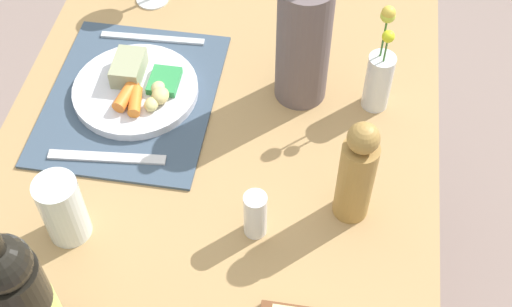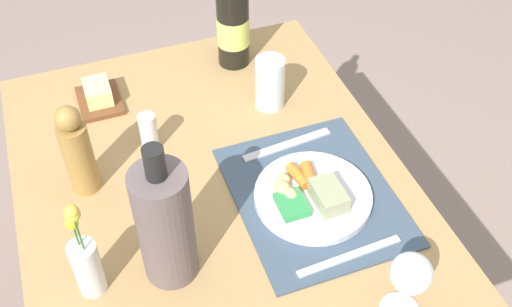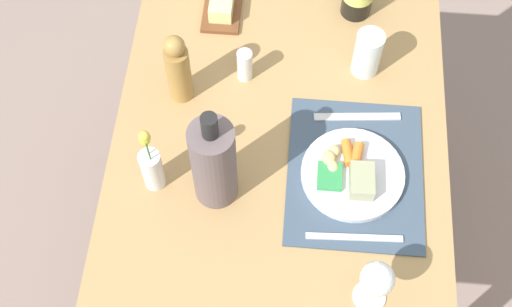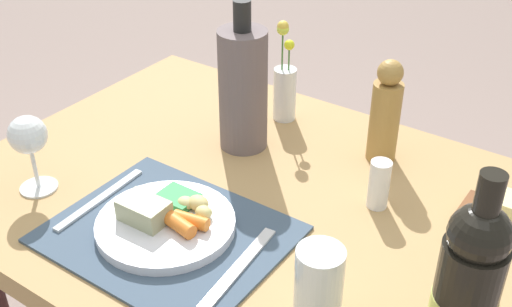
% 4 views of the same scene
% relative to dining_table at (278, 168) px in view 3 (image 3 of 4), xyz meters
% --- Properties ---
extents(ground_plane, '(8.00, 8.00, 0.00)m').
position_rel_dining_table_xyz_m(ground_plane, '(0.00, 0.00, -0.64)').
color(ground_plane, gray).
extents(dining_table, '(1.12, 0.81, 0.75)m').
position_rel_dining_table_xyz_m(dining_table, '(0.00, 0.00, 0.00)').
color(dining_table, tan).
rests_on(dining_table, ground_plane).
extents(placemat, '(0.39, 0.32, 0.01)m').
position_rel_dining_table_xyz_m(placemat, '(-0.06, -0.18, 0.12)').
color(placemat, '#3D4E62').
rests_on(placemat, dining_table).
extents(dinner_plate, '(0.24, 0.24, 0.06)m').
position_rel_dining_table_xyz_m(dinner_plate, '(-0.07, -0.17, 0.13)').
color(dinner_plate, silver).
rests_on(dinner_plate, placemat).
extents(fork, '(0.02, 0.22, 0.00)m').
position_rel_dining_table_xyz_m(fork, '(-0.22, -0.18, 0.12)').
color(fork, silver).
rests_on(fork, placemat).
extents(knife, '(0.04, 0.21, 0.00)m').
position_rel_dining_table_xyz_m(knife, '(0.10, -0.19, 0.12)').
color(knife, silver).
rests_on(knife, placemat).
extents(cooler_bottle, '(0.10, 0.10, 0.31)m').
position_rel_dining_table_xyz_m(cooler_bottle, '(-0.13, 0.14, 0.24)').
color(cooler_bottle, '#645557').
rests_on(cooler_bottle, dining_table).
extents(butter_dish, '(0.13, 0.10, 0.06)m').
position_rel_dining_table_xyz_m(butter_dish, '(0.39, 0.18, 0.13)').
color(butter_dish, brown).
rests_on(butter_dish, dining_table).
extents(water_tumbler, '(0.07, 0.07, 0.13)m').
position_rel_dining_table_xyz_m(water_tumbler, '(0.25, -0.20, 0.17)').
color(water_tumbler, silver).
rests_on(water_tumbler, dining_table).
extents(flower_vase, '(0.05, 0.05, 0.23)m').
position_rel_dining_table_xyz_m(flower_vase, '(-0.12, 0.28, 0.19)').
color(flower_vase, silver).
rests_on(flower_vase, dining_table).
extents(pepper_mill, '(0.06, 0.06, 0.22)m').
position_rel_dining_table_xyz_m(pepper_mill, '(0.13, 0.25, 0.22)').
color(pepper_mill, '#A77D3E').
rests_on(pepper_mill, dining_table).
extents(salt_shaker, '(0.04, 0.04, 0.09)m').
position_rel_dining_table_xyz_m(salt_shaker, '(0.20, 0.10, 0.16)').
color(salt_shaker, white).
rests_on(salt_shaker, dining_table).
extents(wine_glass, '(0.07, 0.07, 0.15)m').
position_rel_dining_table_xyz_m(wine_glass, '(-0.35, -0.22, 0.22)').
color(wine_glass, white).
rests_on(wine_glass, dining_table).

